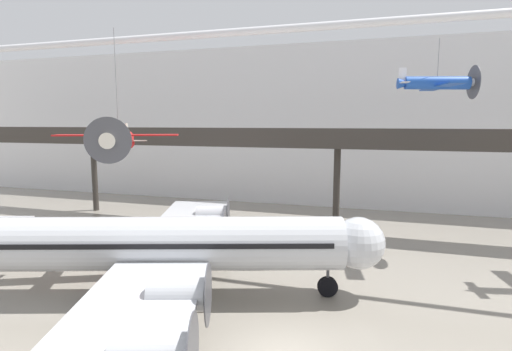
{
  "coord_description": "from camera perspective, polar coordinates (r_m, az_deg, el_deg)",
  "views": [
    {
      "loc": [
        4.1,
        -17.73,
        11.2
      ],
      "look_at": [
        -4.38,
        9.69,
        7.35
      ],
      "focal_mm": 28.0,
      "sensor_mm": 36.0,
      "label": 1
    }
  ],
  "objects": [
    {
      "name": "suspended_plane_red_highwing",
      "position": [
        30.4,
        -19.02,
        4.58
      ],
      "size": [
        8.28,
        7.23,
        9.17
      ],
      "rotation": [
        0.0,
        0.0,
        5.13
      ],
      "color": "red"
    },
    {
      "name": "suspended_plane_blue_trainer",
      "position": [
        35.95,
        24.46,
        11.9
      ],
      "size": [
        6.26,
        7.58,
        4.8
      ],
      "rotation": [
        0.0,
        0.0,
        0.19
      ],
      "color": "#1E4CAD"
    },
    {
      "name": "ceiling_truss_beam",
      "position": [
        31.26,
        9.84,
        20.31
      ],
      "size": [
        120.0,
        0.6,
        0.6
      ],
      "color": "silver"
    },
    {
      "name": "mezzanine_walkway",
      "position": [
        41.03,
        11.46,
        4.31
      ],
      "size": [
        110.0,
        3.2,
        10.6
      ],
      "color": "#38332D",
      "rests_on": "ground"
    },
    {
      "name": "hangar_back_wall",
      "position": [
        54.23,
        12.95,
        6.89
      ],
      "size": [
        140.0,
        3.0,
        21.34
      ],
      "color": "white",
      "rests_on": "ground"
    },
    {
      "name": "airliner_silver_main",
      "position": [
        26.44,
        -14.47,
        -9.54
      ],
      "size": [
        29.04,
        33.79,
        10.0
      ],
      "rotation": [
        0.0,
        0.0,
        0.31
      ],
      "color": "silver",
      "rests_on": "ground"
    }
  ]
}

